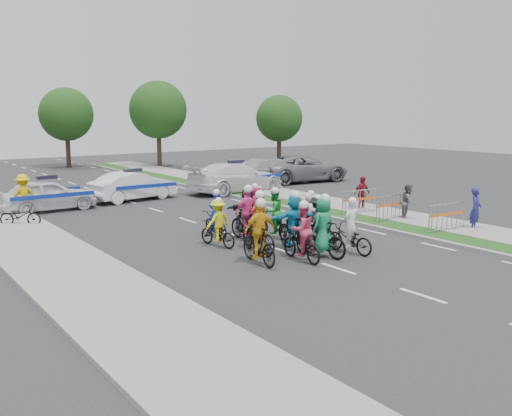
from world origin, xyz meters
TOP-DOWN VIEW (x-y plane):
  - ground at (0.00, 0.00)m, footprint 90.00×90.00m
  - curb_right at (5.10, 5.00)m, footprint 0.20×60.00m
  - grass_strip at (5.80, 5.00)m, footprint 1.20×60.00m
  - sidewalk_right at (7.60, 5.00)m, footprint 2.40×60.00m
  - sidewalk_left at (-6.50, 5.00)m, footprint 3.00×60.00m
  - rider_0 at (1.56, 1.14)m, footprint 0.80×1.85m
  - rider_1 at (0.55, 1.30)m, footprint 0.90×1.96m
  - rider_2 at (-0.30, 1.30)m, footprint 0.82×1.88m
  - rider_3 at (-1.56, 1.76)m, footprint 1.04×1.95m
  - rider_4 at (1.51, 2.68)m, footprint 1.04×1.77m
  - rider_5 at (0.37, 2.49)m, footprint 1.63×1.94m
  - rider_6 at (-0.63, 3.09)m, footprint 0.84×2.01m
  - rider_7 at (2.10, 3.73)m, footprint 0.77×1.67m
  - rider_8 at (0.92, 4.32)m, footprint 0.82×1.87m
  - rider_9 at (-0.12, 4.48)m, footprint 1.01×1.90m
  - rider_10 at (-1.40, 4.36)m, footprint 1.01×1.73m
  - rider_11 at (0.41, 5.25)m, footprint 1.51×1.80m
  - rider_12 at (-0.65, 5.71)m, footprint 0.78×1.77m
  - rider_13 at (1.35, 6.16)m, footprint 0.79×1.72m
  - police_car_0 at (-4.05, 14.73)m, footprint 4.32×1.82m
  - police_car_1 at (0.38, 15.34)m, footprint 4.61×2.20m
  - police_car_2 at (6.17, 14.65)m, footprint 5.80×2.57m
  - civilian_sedan at (10.21, 16.60)m, footprint 5.71×2.61m
  - civilian_suv at (12.33, 16.24)m, footprint 6.38×3.44m
  - spectator_0 at (7.94, 0.87)m, footprint 0.70×0.58m
  - spectator_1 at (7.42, 3.64)m, footprint 0.95×0.89m
  - spectator_2 at (7.57, 6.42)m, footprint 0.93×0.40m
  - marshal_hiviz at (-5.23, 14.13)m, footprint 1.21×0.74m
  - barrier_0 at (6.70, 1.22)m, footprint 2.03×0.66m
  - barrier_1 at (6.70, 3.89)m, footprint 2.03×0.63m
  - barrier_2 at (6.70, 5.68)m, footprint 2.04×0.68m
  - cone_0 at (5.19, 7.76)m, footprint 0.40×0.40m
  - cone_1 at (6.58, 13.07)m, footprint 0.40×0.40m
  - parked_bike at (-5.95, 11.78)m, footprint 1.65×1.40m
  - tree_1 at (9.00, 30.00)m, footprint 4.55×4.55m
  - tree_2 at (18.00, 26.00)m, footprint 3.85×3.85m
  - tree_4 at (3.00, 34.00)m, footprint 4.20×4.20m

SIDE VIEW (x-z plane):
  - ground at x=0.00m, z-range 0.00..0.00m
  - grass_strip at x=5.80m, z-range 0.00..0.11m
  - curb_right at x=5.10m, z-range 0.00..0.12m
  - sidewalk_right at x=7.60m, z-range 0.00..0.13m
  - sidewalk_left at x=-6.50m, z-range 0.00..0.13m
  - cone_0 at x=5.19m, z-range -0.01..0.69m
  - cone_1 at x=6.58m, z-range -0.01..0.69m
  - parked_bike at x=-5.95m, z-range 0.00..0.85m
  - barrier_0 at x=6.70m, z-range 0.00..1.12m
  - barrier_1 at x=6.70m, z-range 0.00..1.12m
  - barrier_2 at x=6.70m, z-range 0.00..1.12m
  - rider_12 at x=-0.65m, z-range -0.29..1.46m
  - rider_0 at x=1.56m, z-range -0.31..1.52m
  - rider_6 at x=-0.63m, z-range -0.34..1.66m
  - rider_10 at x=-1.40m, z-range -0.18..1.50m
  - rider_7 at x=2.10m, z-range -0.18..1.52m
  - rider_4 at x=1.51m, z-range -0.19..1.54m
  - rider_8 at x=0.92m, z-range -0.24..1.62m
  - rider_13 at x=1.35m, z-range -0.19..1.57m
  - rider_2 at x=-0.30m, z-range -0.24..1.63m
  - police_car_1 at x=0.38m, z-range 0.00..1.46m
  - police_car_0 at x=-4.05m, z-range 0.00..1.46m
  - rider_9 at x=-0.12m, z-range -0.23..1.76m
  - rider_3 at x=-1.56m, z-range -0.24..1.77m
  - rider_11 at x=0.41m, z-range -0.14..1.69m
  - rider_1 at x=0.55m, z-range -0.23..1.78m
  - spectator_1 at x=7.42m, z-range 0.00..1.55m
  - spectator_2 at x=7.57m, z-range 0.00..1.58m
  - civilian_sedan at x=10.21m, z-range 0.00..1.62m
  - spectator_0 at x=7.94m, z-range 0.00..1.64m
  - rider_5 at x=0.37m, z-range -0.16..1.81m
  - police_car_2 at x=6.17m, z-range 0.00..1.65m
  - civilian_suv at x=12.33m, z-range 0.00..1.70m
  - marshal_hiviz at x=-5.23m, z-range 0.00..1.81m
  - tree_2 at x=18.00m, z-range 0.95..6.72m
  - tree_4 at x=3.00m, z-range 1.04..7.34m
  - tree_1 at x=9.00m, z-range 1.12..7.95m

